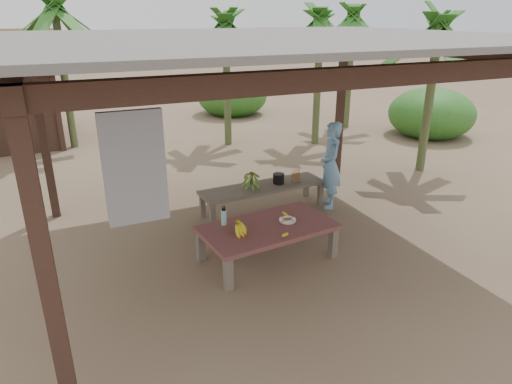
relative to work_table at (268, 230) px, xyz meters
name	(u,v)px	position (x,y,z in m)	size (l,w,h in m)	color
ground	(263,242)	(0.15, 0.46, -0.43)	(80.00, 80.00, 0.00)	brown
pavilion	(264,49)	(0.13, 0.44, 2.34)	(6.60, 5.60, 2.95)	black
work_table	(268,230)	(0.00, 0.00, 0.00)	(1.90, 1.18, 0.50)	brown
bench	(263,189)	(0.65, 1.55, -0.04)	(2.23, 0.71, 0.45)	brown
ripe_banana_bunch	(236,228)	(-0.49, -0.04, 0.15)	(0.29, 0.25, 0.18)	yellow
plate	(288,220)	(0.32, 0.02, 0.08)	(0.24, 0.24, 0.04)	white
loose_banana_front	(285,235)	(0.07, -0.38, 0.09)	(0.04, 0.15, 0.04)	yellow
loose_banana_side	(286,215)	(0.38, 0.19, 0.09)	(0.04, 0.16, 0.04)	yellow
water_flask	(224,217)	(-0.53, 0.28, 0.18)	(0.07, 0.07, 0.28)	#40C8B5
green_banana_stalk	(251,180)	(0.42, 1.53, 0.16)	(0.26, 0.26, 0.30)	#598C2D
cooking_pot	(279,179)	(0.95, 1.57, 0.10)	(0.19, 0.19, 0.16)	black
skewer_rack	(296,175)	(1.27, 1.53, 0.14)	(0.18, 0.08, 0.24)	#A57F47
woman	(330,165)	(1.79, 1.25, 0.32)	(0.55, 0.36, 1.52)	#70A4D4
banana_plant_ne	(320,31)	(3.75, 5.01, 2.37)	(1.80, 1.80, 3.30)	#596638
banana_plant_n	(226,35)	(1.62, 5.84, 2.27)	(1.80, 1.80, 3.20)	#596638
banana_plant_nw	(56,19)	(-2.08, 7.21, 2.66)	(1.80, 1.80, 3.59)	#596638
banana_plant_e	(437,40)	(4.72, 2.15, 2.28)	(1.80, 1.80, 3.20)	#596638
banana_plant_far	(353,27)	(5.53, 6.19, 2.41)	(1.80, 1.80, 3.34)	#596638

